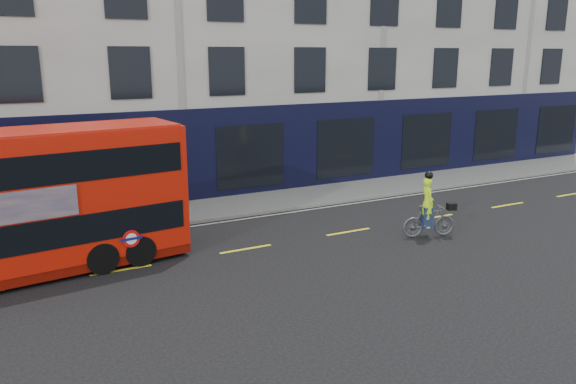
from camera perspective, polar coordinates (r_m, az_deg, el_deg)
ground at (r=17.23m, az=-2.35°, el=-7.32°), size 120.00×120.00×0.00m
pavement at (r=22.98m, az=-9.20°, el=-1.86°), size 60.00×3.00×0.12m
kerb at (r=21.61m, az=-7.95°, el=-2.82°), size 60.00×0.12×0.13m
building_terrace at (r=28.37m, az=-14.05°, el=16.06°), size 50.00×10.07×15.00m
road_edge_line at (r=21.35m, az=-7.68°, el=-3.18°), size 58.00×0.10×0.01m
lane_dashes at (r=18.51m, az=-4.31°, el=-5.80°), size 58.00×0.12×0.01m
cyclist at (r=20.04m, az=14.11°, el=-2.31°), size 1.98×1.06×2.35m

